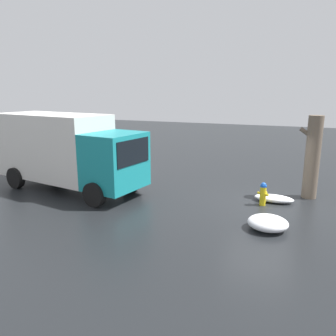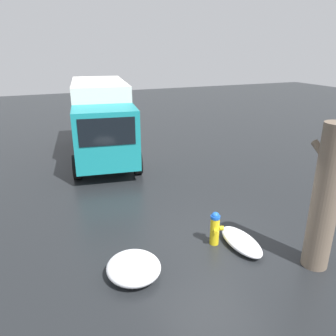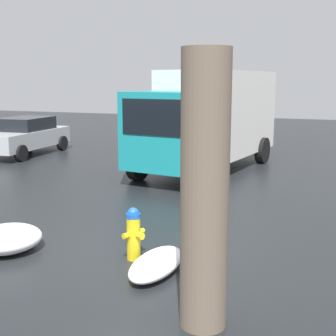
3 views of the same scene
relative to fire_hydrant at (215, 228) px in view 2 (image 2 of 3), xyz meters
name	(u,v)px [view 2 (image 2 of 3)]	position (x,y,z in m)	size (l,w,h in m)	color
ground_plane	(214,243)	(0.00, 0.00, -0.44)	(60.00, 60.00, 0.00)	black
fire_hydrant	(215,228)	(0.00, 0.00, 0.00)	(0.42, 0.34, 0.86)	yellow
tree_trunk	(326,199)	(-1.55, -1.64, 1.17)	(0.84, 0.55, 3.20)	#6B5B4C
delivery_truck	(101,117)	(7.96, 1.04, 1.26)	(7.01, 3.26, 3.15)	teal
snow_pile_by_hydrant	(241,241)	(-0.35, -0.54, -0.31)	(1.44, 0.64, 0.27)	white
snow_pile_curbside	(134,268)	(-0.42, 2.18, -0.23)	(1.20, 1.14, 0.42)	white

